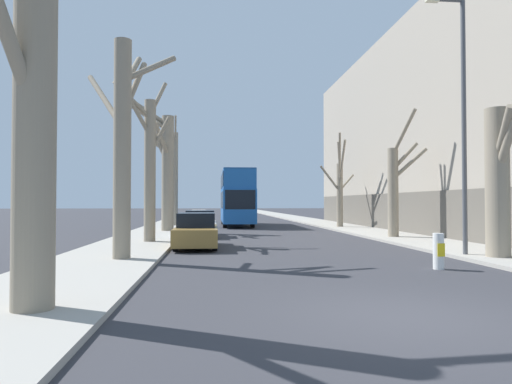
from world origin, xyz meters
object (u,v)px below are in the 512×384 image
(street_tree_right_2, at_px, (340,188))
(double_decker_bus, at_px, (237,195))
(lamp_post, at_px, (461,113))
(traffic_bollard, at_px, (439,251))
(parked_car_1, at_px, (200,225))
(street_tree_left_3, at_px, (165,166))
(street_tree_left_2, at_px, (149,164))
(street_tree_left_1, at_px, (123,139))
(street_tree_left_0, at_px, (31,94))
(parked_car_0, at_px, (196,231))
(street_tree_left_4, at_px, (174,174))
(street_tree_right_0, at_px, (500,172))
(street_tree_right_1, at_px, (395,187))

(street_tree_right_2, xyz_separation_m, double_decker_bus, (-7.40, 4.45, -0.47))
(lamp_post, relative_size, traffic_bollard, 8.87)
(parked_car_1, bearing_deg, street_tree_left_3, 120.36)
(street_tree_left_2, bearing_deg, street_tree_left_1, -89.78)
(street_tree_left_2, bearing_deg, traffic_bollard, -43.74)
(street_tree_left_0, relative_size, parked_car_0, 2.03)
(street_tree_left_4, height_order, double_decker_bus, street_tree_left_4)
(street_tree_right_0, bearing_deg, street_tree_left_1, 175.83)
(street_tree_left_2, distance_m, street_tree_right_2, 16.95)
(street_tree_left_1, xyz_separation_m, parked_car_0, (2.19, 4.35, -3.23))
(street_tree_left_0, bearing_deg, lamp_post, 30.94)
(lamp_post, bearing_deg, double_decker_bus, 106.24)
(street_tree_right_1, xyz_separation_m, lamp_post, (-0.94, -8.07, 2.28))
(double_decker_bus, xyz_separation_m, lamp_post, (6.56, -22.51, 2.48))
(street_tree_left_3, distance_m, parked_car_0, 10.87)
(street_tree_left_2, height_order, parked_car_1, street_tree_left_2)
(street_tree_left_1, height_order, street_tree_left_2, street_tree_left_2)
(parked_car_0, bearing_deg, street_tree_left_3, 103.11)
(street_tree_left_2, distance_m, traffic_bollard, 13.19)
(street_tree_left_0, relative_size, street_tree_left_2, 1.17)
(street_tree_left_1, xyz_separation_m, traffic_bollard, (9.23, -2.54, -3.40))
(parked_car_1, bearing_deg, double_decker_bus, 77.71)
(traffic_bollard, bearing_deg, street_tree_right_2, 81.72)
(street_tree_left_4, xyz_separation_m, lamp_post, (11.51, -21.31, 0.85))
(street_tree_left_0, height_order, street_tree_right_1, street_tree_left_0)
(street_tree_right_0, bearing_deg, double_decker_bus, 107.56)
(street_tree_left_0, height_order, street_tree_right_0, street_tree_left_0)
(street_tree_left_2, bearing_deg, street_tree_right_2, 43.69)
(double_decker_bus, relative_size, parked_car_1, 2.51)
(street_tree_left_4, distance_m, street_tree_right_2, 12.82)
(street_tree_right_0, distance_m, parked_car_1, 15.24)
(street_tree_left_0, bearing_deg, street_tree_left_2, 89.35)
(street_tree_left_4, bearing_deg, street_tree_right_0, -60.87)
(street_tree_left_3, height_order, double_decker_bus, street_tree_left_3)
(street_tree_right_1, bearing_deg, street_tree_left_4, 133.24)
(parked_car_1, distance_m, traffic_bollard, 14.72)
(street_tree_left_0, xyz_separation_m, street_tree_left_3, (0.03, 21.34, 0.52))
(street_tree_left_4, xyz_separation_m, double_decker_bus, (4.95, 1.20, -1.63))
(street_tree_left_1, xyz_separation_m, street_tree_left_3, (-0.14, 14.36, 0.31))
(street_tree_left_0, relative_size, traffic_bollard, 8.74)
(street_tree_right_0, relative_size, street_tree_right_1, 0.89)
(street_tree_right_0, relative_size, parked_car_0, 1.34)
(double_decker_bus, bearing_deg, street_tree_left_3, -121.50)
(street_tree_right_0, height_order, street_tree_right_1, street_tree_right_1)
(street_tree_left_0, distance_m, street_tree_right_1, 19.55)
(street_tree_left_1, bearing_deg, lamp_post, -0.24)
(street_tree_left_4, height_order, parked_car_0, street_tree_left_4)
(street_tree_left_0, xyz_separation_m, lamp_post, (11.55, 6.93, 1.28))
(double_decker_bus, height_order, parked_car_0, double_decker_bus)
(street_tree_left_0, height_order, street_tree_left_3, street_tree_left_3)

